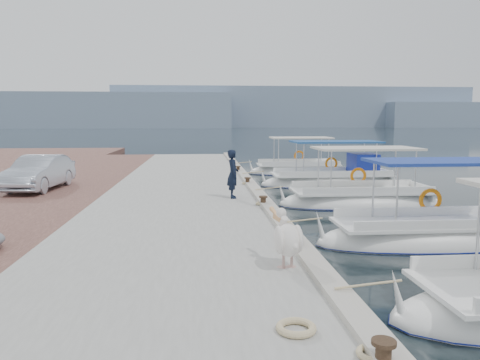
% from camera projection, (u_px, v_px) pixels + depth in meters
% --- Properties ---
extents(ground, '(400.00, 400.00, 0.00)m').
position_uv_depth(ground, '(282.00, 232.00, 13.73)').
color(ground, black).
rests_on(ground, ground).
extents(concrete_quay, '(6.00, 40.00, 0.50)m').
position_uv_depth(concrete_quay, '(184.00, 197.00, 18.39)').
color(concrete_quay, gray).
rests_on(concrete_quay, ground).
extents(quay_curb, '(0.44, 40.00, 0.12)m').
position_uv_depth(quay_curb, '(255.00, 188.00, 18.59)').
color(quay_curb, '#A6A093').
rests_on(quay_curb, concrete_quay).
extents(cobblestone_strip, '(4.00, 40.00, 0.50)m').
position_uv_depth(cobblestone_strip, '(54.00, 199.00, 17.97)').
color(cobblestone_strip, brown).
rests_on(cobblestone_strip, ground).
extents(distant_hills, '(330.00, 60.00, 18.00)m').
position_uv_depth(distant_hills, '(269.00, 111.00, 214.40)').
color(distant_hills, '#7488A1').
rests_on(distant_hills, ground).
extents(fishing_caique_b, '(6.54, 2.14, 2.83)m').
position_uv_depth(fishing_caique_b, '(436.00, 239.00, 12.41)').
color(fishing_caique_b, white).
rests_on(fishing_caique_b, ground).
extents(fishing_caique_c, '(6.39, 2.47, 2.83)m').
position_uv_depth(fishing_caique_c, '(360.00, 202.00, 18.07)').
color(fishing_caique_c, white).
rests_on(fishing_caique_c, ground).
extents(fishing_caique_d, '(7.20, 2.35, 2.83)m').
position_uv_depth(fishing_caique_d, '(333.00, 182.00, 23.49)').
color(fishing_caique_d, white).
rests_on(fishing_caique_d, ground).
extents(fishing_caique_e, '(6.08, 2.35, 2.83)m').
position_uv_depth(fishing_caique_e, '(298.00, 171.00, 28.76)').
color(fishing_caique_e, white).
rests_on(fishing_caique_e, ground).
extents(mooring_bollards, '(0.28, 20.28, 0.33)m').
position_uv_depth(mooring_bollards, '(263.00, 200.00, 15.10)').
color(mooring_bollards, black).
rests_on(mooring_bollards, concrete_quay).
extents(pelican, '(0.60, 1.40, 1.08)m').
position_uv_depth(pelican, '(287.00, 238.00, 8.77)').
color(pelican, tan).
rests_on(pelican, concrete_quay).
extents(fisherman, '(0.44, 0.65, 1.72)m').
position_uv_depth(fisherman, '(233.00, 174.00, 16.58)').
color(fisherman, black).
rests_on(fisherman, concrete_quay).
extents(parked_car, '(1.82, 4.26, 1.37)m').
position_uv_depth(parked_car, '(39.00, 173.00, 18.65)').
color(parked_car, '#AEB7C6').
rests_on(parked_car, cobblestone_strip).
extents(rope_coil, '(0.54, 0.54, 0.10)m').
position_uv_depth(rope_coil, '(296.00, 328.00, 6.14)').
color(rope_coil, '#C6B284').
rests_on(rope_coil, concrete_quay).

